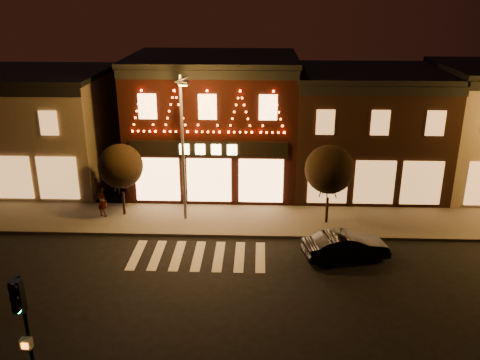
# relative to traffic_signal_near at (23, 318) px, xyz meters

# --- Properties ---
(ground) EXTENTS (120.00, 120.00, 0.00)m
(ground) POSITION_rel_traffic_signal_near_xyz_m (3.80, 5.86, -3.30)
(ground) COLOR black
(ground) RESTS_ON ground
(sidewalk_far) EXTENTS (44.00, 4.00, 0.15)m
(sidewalk_far) POSITION_rel_traffic_signal_near_xyz_m (5.80, 13.86, -3.23)
(sidewalk_far) COLOR #47423D
(sidewalk_far) RESTS_ON ground
(building_left) EXTENTS (12.20, 8.28, 7.30)m
(building_left) POSITION_rel_traffic_signal_near_xyz_m (-9.20, 19.85, 0.36)
(building_left) COLOR #766C54
(building_left) RESTS_ON ground
(building_pulp) EXTENTS (10.20, 8.34, 8.30)m
(building_pulp) POSITION_rel_traffic_signal_near_xyz_m (3.80, 19.83, 0.86)
(building_pulp) COLOR black
(building_pulp) RESTS_ON ground
(building_right_a) EXTENTS (9.20, 8.28, 7.50)m
(building_right_a) POSITION_rel_traffic_signal_near_xyz_m (13.30, 19.85, 0.46)
(building_right_a) COLOR #311B11
(building_right_a) RESTS_ON ground
(traffic_signal_near) EXTENTS (0.32, 0.46, 4.47)m
(traffic_signal_near) POSITION_rel_traffic_signal_near_xyz_m (0.00, 0.00, 0.00)
(traffic_signal_near) COLOR black
(traffic_signal_near) RESTS_ON sidewalk_near
(streetlamp_mid) EXTENTS (0.73, 1.81, 7.90)m
(streetlamp_mid) POSITION_rel_traffic_signal_near_xyz_m (2.69, 13.64, 1.49)
(streetlamp_mid) COLOR #59595E
(streetlamp_mid) RESTS_ON sidewalk_far
(tree_left) EXTENTS (2.44, 2.44, 4.08)m
(tree_left) POSITION_rel_traffic_signal_near_xyz_m (-0.88, 14.30, -0.29)
(tree_left) COLOR black
(tree_left) RESTS_ON sidewalk_far
(tree_right) EXTENTS (2.60, 2.60, 4.35)m
(tree_right) POSITION_rel_traffic_signal_near_xyz_m (10.38, 13.67, -0.11)
(tree_right) COLOR black
(tree_right) RESTS_ON sidewalk_far
(dark_sedan) EXTENTS (4.26, 2.27, 1.33)m
(dark_sedan) POSITION_rel_traffic_signal_near_xyz_m (10.84, 9.86, -2.63)
(dark_sedan) COLOR black
(dark_sedan) RESTS_ON ground
(pedestrian) EXTENTS (0.73, 0.62, 1.71)m
(pedestrian) POSITION_rel_traffic_signal_near_xyz_m (-2.00, 13.98, -2.30)
(pedestrian) COLOR gray
(pedestrian) RESTS_ON sidewalk_far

